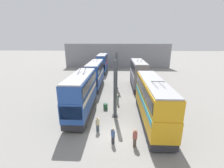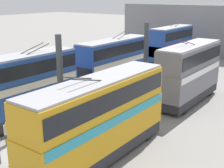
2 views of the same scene
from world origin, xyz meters
name	(u,v)px [view 1 (image 1 of 2)]	position (x,y,z in m)	size (l,w,h in m)	color
ground_plane	(114,135)	(0.00, 0.00, 0.00)	(240.00, 240.00, 0.00)	gray
depot_back_wall	(117,56)	(38.57, 0.00, 4.07)	(0.50, 36.00, 8.14)	gray
support_column_near	(115,91)	(4.03, 0.00, 3.50)	(0.77, 0.77, 7.24)	#42474C
support_column_far	(116,71)	(15.60, 0.00, 3.50)	(0.77, 0.77, 7.24)	#42474C
bus_left_near	(153,99)	(2.90, -4.35, 2.91)	(11.07, 2.54, 5.74)	black
bus_left_far	(138,73)	(16.15, -4.35, 3.10)	(9.23, 2.54, 6.08)	black
bus_right_near	(81,92)	(4.47, 4.35, 3.04)	(9.15, 2.54, 5.96)	black
bus_right_mid	(95,73)	(16.31, 4.35, 2.94)	(10.18, 2.54, 5.80)	black
bus_right_far	(102,62)	(30.23, 4.35, 3.05)	(9.03, 2.54, 6.01)	black
person_by_left_row	(135,137)	(-1.60, -1.93, 0.96)	(0.30, 0.45, 1.80)	#473D33
person_aisle_foreground	(113,135)	(-1.26, 0.09, 0.87)	(0.48, 0.40, 1.66)	#2D2D33
person_aisle_midway	(118,99)	(7.59, -0.36, 0.87)	(0.43, 0.26, 1.66)	#384251
person_by_right_row	(98,124)	(0.67, 1.80, 0.87)	(0.48, 0.39, 1.66)	#384251
oil_drum	(105,106)	(5.97, 1.40, 0.42)	(0.61, 0.61, 0.84)	#235638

